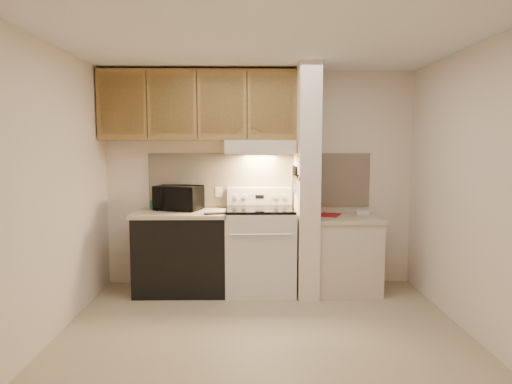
{
  "coord_description": "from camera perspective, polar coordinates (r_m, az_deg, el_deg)",
  "views": [
    {
      "loc": [
        -0.13,
        -3.87,
        1.65
      ],
      "look_at": [
        -0.05,
        0.75,
        1.17
      ],
      "focal_mm": 32.0,
      "sensor_mm": 36.0,
      "label": 1
    }
  ],
  "objects": [
    {
      "name": "right_cab_base",
      "position": [
        5.29,
        11.2,
        -7.81
      ],
      "size": [
        0.7,
        0.6,
        0.81
      ],
      "primitive_type": "cube",
      "color": "beige",
      "rests_on": "floor"
    },
    {
      "name": "range_knob_right_inner",
      "position": [
        5.31,
        2.41,
        -0.58
      ],
      "size": [
        0.05,
        0.02,
        0.05
      ],
      "primitive_type": "cylinder",
      "rotation": [
        1.57,
        0.0,
        0.0
      ],
      "color": "silver",
      "rests_on": "range_backguard"
    },
    {
      "name": "cab_door_a",
      "position": [
        5.24,
        -16.47,
        10.44
      ],
      "size": [
        0.46,
        0.01,
        0.63
      ],
      "primitive_type": "cube",
      "color": "olive",
      "rests_on": "upper_cabinets"
    },
    {
      "name": "cab_gap_c",
      "position": [
        5.05,
        -1.13,
        10.86
      ],
      "size": [
        0.01,
        0.01,
        0.73
      ],
      "primitive_type": "cube",
      "color": "black",
      "rests_on": "upper_cabinets"
    },
    {
      "name": "knife_handle_d",
      "position": [
        5.07,
        4.8,
        2.73
      ],
      "size": [
        0.02,
        0.02,
        0.1
      ],
      "primitive_type": "cylinder",
      "color": "black",
      "rests_on": "knife_strip"
    },
    {
      "name": "knife_blade_b",
      "position": [
        4.95,
        4.94,
        0.79
      ],
      "size": [
        0.01,
        0.04,
        0.18
      ],
      "primitive_type": "cube",
      "color": "silver",
      "rests_on": "knife_strip"
    },
    {
      "name": "outlet",
      "position": [
        5.38,
        -4.66,
        0.04
      ],
      "size": [
        0.08,
        0.01,
        0.12
      ],
      "primitive_type": "cube",
      "color": "beige",
      "rests_on": "backsplash"
    },
    {
      "name": "knife_blade_e",
      "position": [
        5.18,
        4.68,
        1.02
      ],
      "size": [
        0.01,
        0.04,
        0.18
      ],
      "primitive_type": "cube",
      "color": "silver",
      "rests_on": "knife_strip"
    },
    {
      "name": "dishwasher_front",
      "position": [
        5.23,
        -9.23,
        -7.58
      ],
      "size": [
        1.0,
        0.63,
        0.87
      ],
      "primitive_type": "cube",
      "color": "black",
      "rests_on": "floor"
    },
    {
      "name": "range_display",
      "position": [
        5.3,
        0.47,
        -0.58
      ],
      "size": [
        0.1,
        0.01,
        0.04
      ],
      "primitive_type": "cube",
      "color": "black",
      "rests_on": "range_backguard"
    },
    {
      "name": "wall_left",
      "position": [
        4.23,
        -24.17,
        -0.03
      ],
      "size": [
        0.02,
        3.0,
        2.5
      ],
      "primitive_type": "cube",
      "color": "silver",
      "rests_on": "floor"
    },
    {
      "name": "range_knob_right_outer",
      "position": [
        5.31,
        3.49,
        -0.57
      ],
      "size": [
        0.05,
        0.02,
        0.05
      ],
      "primitive_type": "cylinder",
      "rotation": [
        1.57,
        0.0,
        0.0
      ],
      "color": "silver",
      "rests_on": "range_backguard"
    },
    {
      "name": "pillar_trim",
      "position": [
        5.06,
        5.01,
        1.93
      ],
      "size": [
        0.01,
        0.7,
        0.04
      ],
      "primitive_type": "cube",
      "color": "olive",
      "rests_on": "partition_pillar"
    },
    {
      "name": "wall_back",
      "position": [
        5.39,
        0.45,
        1.66
      ],
      "size": [
        3.6,
        2.5,
        0.02
      ],
      "primitive_type": "cube",
      "rotation": [
        1.57,
        0.0,
        0.0
      ],
      "color": "silver",
      "rests_on": "floor"
    },
    {
      "name": "spoon_rest",
      "position": [
        4.9,
        -5.11,
        -2.69
      ],
      "size": [
        0.25,
        0.14,
        0.02
      ],
      "primitive_type": "cube",
      "rotation": [
        0.0,
        0.0,
        0.3
      ],
      "color": "black",
      "rests_on": "left_countertop"
    },
    {
      "name": "teal_jar",
      "position": [
        5.41,
        -12.66,
        -1.57
      ],
      "size": [
        0.09,
        0.09,
        0.1
      ],
      "primitive_type": "cylinder",
      "rotation": [
        0.0,
        0.0,
        -0.08
      ],
      "color": "#1B5E59",
      "rests_on": "left_countertop"
    },
    {
      "name": "range_body",
      "position": [
        5.17,
        0.53,
        -7.4
      ],
      "size": [
        0.76,
        0.65,
        0.92
      ],
      "primitive_type": "cube",
      "color": "silver",
      "rests_on": "floor"
    },
    {
      "name": "cab_gap_b",
      "position": [
        5.08,
        -7.39,
        10.78
      ],
      "size": [
        0.01,
        0.01,
        0.73
      ],
      "primitive_type": "cube",
      "color": "black",
      "rests_on": "upper_cabinets"
    },
    {
      "name": "cab_door_b",
      "position": [
        5.12,
        -10.48,
        10.69
      ],
      "size": [
        0.46,
        0.01,
        0.63
      ],
      "primitive_type": "cube",
      "color": "olive",
      "rests_on": "upper_cabinets"
    },
    {
      "name": "knife_strip",
      "position": [
        5.01,
        5.0,
        2.12
      ],
      "size": [
        0.02,
        0.42,
        0.04
      ],
      "primitive_type": "cube",
      "color": "black",
      "rests_on": "partition_pillar"
    },
    {
      "name": "knife_handle_c",
      "position": [
        5.0,
        4.87,
        2.69
      ],
      "size": [
        0.02,
        0.02,
        0.1
      ],
      "primitive_type": "cylinder",
      "color": "black",
      "rests_on": "knife_strip"
    },
    {
      "name": "oven_window",
      "position": [
        4.85,
        0.63,
        -7.8
      ],
      "size": [
        0.5,
        0.01,
        0.3
      ],
      "primitive_type": "cube",
      "color": "black",
      "rests_on": "range_body"
    },
    {
      "name": "range_knob_left_inner",
      "position": [
        5.3,
        -1.47,
        -0.58
      ],
      "size": [
        0.05,
        0.02,
        0.05
      ],
      "primitive_type": "cylinder",
      "rotation": [
        1.57,
        0.0,
        0.0
      ],
      "color": "silver",
      "rests_on": "range_backguard"
    },
    {
      "name": "knife_handle_a",
      "position": [
        4.83,
        5.08,
        2.57
      ],
      "size": [
        0.02,
        0.02,
        0.1
      ],
      "primitive_type": "cylinder",
      "color": "black",
      "rests_on": "knife_strip"
    },
    {
      "name": "knife_blade_d",
      "position": [
        5.09,
        4.77,
        1.05
      ],
      "size": [
        0.01,
        0.04,
        0.16
      ],
      "primitive_type": "cube",
      "color": "silver",
      "rests_on": "knife_strip"
    },
    {
      "name": "oven_handle",
      "position": [
        4.76,
        0.65,
        -5.34
      ],
      "size": [
        0.65,
        0.02,
        0.02
      ],
      "primitive_type": "cylinder",
      "rotation": [
        0.0,
        1.57,
        0.0
      ],
      "color": "silver",
      "rests_on": "range_body"
    },
    {
      "name": "white_box",
      "position": [
        5.42,
        13.18,
        -2.52
      ],
      "size": [
        0.15,
        0.11,
        0.04
      ],
      "primitive_type": "cube",
      "rotation": [
        0.0,
        0.0,
        -0.06
      ],
      "color": "white",
      "rests_on": "right_countertop"
    },
    {
      "name": "backsplash",
      "position": [
        5.38,
        0.45,
        1.49
      ],
      "size": [
        2.6,
        0.02,
        0.63
      ],
      "primitive_type": "cube",
      "color": "beige",
      "rests_on": "wall_back"
    },
    {
      "name": "cab_door_d",
      "position": [
        5.06,
        2.02,
        10.85
      ],
      "size": [
        0.46,
        0.01,
        0.63
      ],
      "primitive_type": "cube",
      "color": "olive",
      "rests_on": "upper_cabinets"
    },
    {
      "name": "right_countertop",
      "position": [
        5.2,
        11.29,
        -3.26
      ],
      "size": [
        0.74,
        0.64,
        0.04
      ],
      "primitive_type": "cube",
      "color": "beige",
      "rests_on": "right_cab_base"
    },
    {
      "name": "wall_right",
      "position": [
        4.34,
        25.45,
        0.05
      ],
      "size": [
        0.02,
        3.0,
        2.5
      ],
      "primitive_type": "cube",
      "color": "silver",
      "rests_on": "floor"
    },
    {
      "name": "red_folder",
      "position": [
        5.26,
        9.15,
        -2.85
      ],
      "size": [
        0.31,
        0.35,
        0.01
      ],
      "primitive_type": "cube",
      "rotation": [
        0.0,
        0.0,
        -0.4
      ],
      "color": "#AE1720",
      "rests_on": "right_countertop"
    },
    {
      "name": "range_hood",
      "position": [
        5.15,
        0.51,
        5.64
      ],
      "size": [
        0.78,
        0.44,
        0.15
      ],
      "primitive_type": "cube",
      "color": "beige",
      "rests_on": "upper_cabinets"
    },
    {
      "name": "range_backguard",
      "position": [
        5.34,
        0.46,
        -0.53
      ],
      "size": [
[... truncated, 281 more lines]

